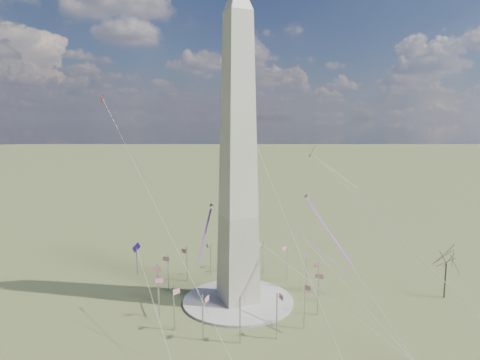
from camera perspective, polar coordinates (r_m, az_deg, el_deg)
name	(u,v)px	position (r m, az deg, el deg)	size (l,w,h in m)	color
ground	(238,302)	(145.08, -0.25, -15.93)	(2000.00, 2000.00, 0.00)	#4B542A
plaza	(238,301)	(144.92, -0.25, -15.78)	(36.00, 36.00, 0.80)	#A3A195
washington_monument	(238,155)	(132.90, -0.26, 3.30)	(15.56, 15.56, 100.00)	#ACA890
flagpole_ring	(238,281)	(142.26, -0.25, -13.25)	(54.40, 54.40, 13.00)	#B8BABE
tree_near	(446,261)	(159.06, 25.83, -9.71)	(10.11, 10.11, 17.69)	#402E26
kite_delta_black	(314,155)	(160.26, 9.90, 3.32)	(17.18, 15.76, 15.66)	black
kite_diamond_purple	(137,251)	(133.17, -13.63, -9.15)	(2.19, 3.38, 10.32)	navy
kite_streamer_left	(321,219)	(128.11, 10.69, -5.07)	(2.24, 23.94, 16.45)	red
kite_streamer_mid	(207,225)	(135.05, -4.42, -5.96)	(11.54, 17.68, 13.75)	red
kite_streamer_right	(320,250)	(150.42, 10.61, -9.20)	(13.56, 14.19, 12.69)	red
kite_small_red	(102,98)	(161.30, -17.97, 10.38)	(1.07, 1.78, 4.15)	red
kite_small_white	(222,60)	(178.74, -2.40, 15.67)	(1.12, 1.83, 4.40)	silver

